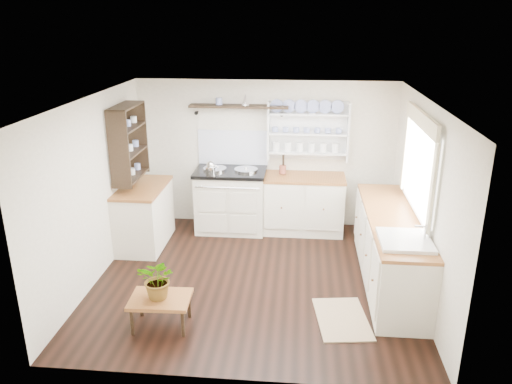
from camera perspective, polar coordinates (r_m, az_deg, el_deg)
floor at (r=6.53m, az=-0.22°, el=-9.87°), size 4.00×3.80×0.01m
wall_back at (r=7.86m, az=1.11°, el=4.35°), size 4.00×0.02×2.30m
wall_right at (r=6.20m, az=18.50°, el=-0.90°), size 0.02×3.80×2.30m
wall_left at (r=6.55m, az=-17.93°, el=0.23°), size 0.02×3.80×2.30m
ceiling at (r=5.77m, az=-0.24°, el=10.47°), size 4.00×3.80×0.01m
window at (r=6.20m, az=18.16°, el=3.18°), size 0.08×1.55×1.22m
aga_cooker at (r=7.80m, az=-2.88°, el=-0.85°), size 1.09×0.75×1.00m
back_cabinets at (r=7.77m, az=5.33°, el=-1.27°), size 1.27×0.63×0.90m
right_cabinets at (r=6.49m, az=15.07°, el=-6.24°), size 0.62×2.43×0.90m
belfast_sink at (r=5.68m, az=16.55°, el=-6.41°), size 0.55×0.60×0.45m
left_cabinets at (r=7.47m, az=-12.65°, el=-2.57°), size 0.62×1.13×0.90m
plate_rack at (r=7.71m, az=5.97°, el=7.04°), size 1.20×0.22×0.90m
high_shelf at (r=7.62m, az=-1.97°, el=9.69°), size 1.50×0.29×0.16m
left_shelving at (r=7.18m, az=-14.36°, el=5.57°), size 0.28×0.80×1.05m
kettle at (r=7.56m, az=-5.18°, el=2.73°), size 0.17×0.17×0.21m
utensil_crock at (r=7.68m, az=3.05°, el=2.58°), size 0.11×0.11×0.12m
center_table at (r=5.59m, az=-10.87°, el=-12.17°), size 0.66×0.48×0.35m
potted_plant at (r=5.45m, az=-11.05°, el=-9.73°), size 0.48×0.44×0.45m
floor_rug at (r=5.83m, az=9.80°, el=-14.10°), size 0.66×0.92×0.02m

